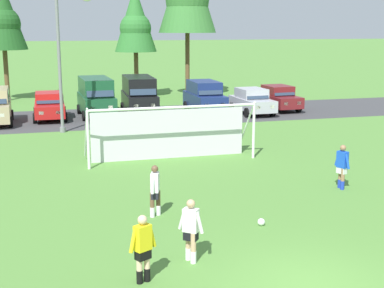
{
  "coord_description": "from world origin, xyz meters",
  "views": [
    {
      "loc": [
        -5.73,
        -10.55,
        5.85
      ],
      "look_at": [
        -0.58,
        7.88,
        1.75
      ],
      "focal_mm": 51.81,
      "sensor_mm": 36.0,
      "label": 1
    }
  ],
  "objects_px": {
    "parked_car_slot_center_left": "(96,96)",
    "player_striker_near": "(342,167)",
    "street_lamp": "(63,63)",
    "player_midfield_center": "(191,231)",
    "parked_car_slot_far_right": "(278,98)",
    "parked_car_slot_center": "(139,94)",
    "parked_car_slot_right": "(252,101)",
    "soccer_goal": "(170,131)",
    "parked_car_slot_center_right": "(205,96)",
    "soccer_ball": "(261,222)",
    "player_defender_far": "(155,191)",
    "parked_car_slot_left": "(50,106)",
    "referee": "(143,249)"
  },
  "relations": [
    {
      "from": "soccer_goal",
      "to": "parked_car_slot_center_left",
      "type": "bearing_deg",
      "value": 98.32
    },
    {
      "from": "player_defender_far",
      "to": "parked_car_slot_center",
      "type": "bearing_deg",
      "value": 81.05
    },
    {
      "from": "player_striker_near",
      "to": "parked_car_slot_center_left",
      "type": "relative_size",
      "value": 0.34
    },
    {
      "from": "street_lamp",
      "to": "player_midfield_center",
      "type": "bearing_deg",
      "value": -83.6
    },
    {
      "from": "player_striker_near",
      "to": "parked_car_slot_left",
      "type": "height_order",
      "value": "parked_car_slot_left"
    },
    {
      "from": "player_midfield_center",
      "to": "player_defender_far",
      "type": "relative_size",
      "value": 1.0
    },
    {
      "from": "parked_car_slot_center",
      "to": "parked_car_slot_right",
      "type": "relative_size",
      "value": 1.15
    },
    {
      "from": "player_striker_near",
      "to": "parked_car_slot_far_right",
      "type": "height_order",
      "value": "parked_car_slot_far_right"
    },
    {
      "from": "parked_car_slot_center_right",
      "to": "parked_car_slot_right",
      "type": "distance_m",
      "value": 3.24
    },
    {
      "from": "player_midfield_center",
      "to": "parked_car_slot_far_right",
      "type": "bearing_deg",
      "value": 61.0
    },
    {
      "from": "referee",
      "to": "player_defender_far",
      "type": "bearing_deg",
      "value": 74.6
    },
    {
      "from": "soccer_goal",
      "to": "parked_car_slot_center",
      "type": "distance_m",
      "value": 13.14
    },
    {
      "from": "parked_car_slot_left",
      "to": "player_midfield_center",
      "type": "bearing_deg",
      "value": -83.1
    },
    {
      "from": "parked_car_slot_right",
      "to": "street_lamp",
      "type": "height_order",
      "value": "street_lamp"
    },
    {
      "from": "player_defender_far",
      "to": "street_lamp",
      "type": "bearing_deg",
      "value": 97.32
    },
    {
      "from": "referee",
      "to": "soccer_ball",
      "type": "bearing_deg",
      "value": 33.77
    },
    {
      "from": "parked_car_slot_left",
      "to": "parked_car_slot_center_right",
      "type": "relative_size",
      "value": 0.92
    },
    {
      "from": "parked_car_slot_center_left",
      "to": "parked_car_slot_right",
      "type": "relative_size",
      "value": 1.14
    },
    {
      "from": "soccer_goal",
      "to": "street_lamp",
      "type": "bearing_deg",
      "value": 117.88
    },
    {
      "from": "soccer_goal",
      "to": "referee",
      "type": "distance_m",
      "value": 12.16
    },
    {
      "from": "parked_car_slot_left",
      "to": "parked_car_slot_far_right",
      "type": "xyz_separation_m",
      "value": [
        15.66,
        -0.2,
        0.0
      ]
    },
    {
      "from": "soccer_ball",
      "to": "street_lamp",
      "type": "xyz_separation_m",
      "value": [
        -4.81,
        16.77,
        3.74
      ]
    },
    {
      "from": "soccer_ball",
      "to": "parked_car_slot_left",
      "type": "height_order",
      "value": "parked_car_slot_left"
    },
    {
      "from": "parked_car_slot_center_right",
      "to": "street_lamp",
      "type": "height_order",
      "value": "street_lamp"
    },
    {
      "from": "street_lamp",
      "to": "player_striker_near",
      "type": "bearing_deg",
      "value": -56.94
    },
    {
      "from": "referee",
      "to": "street_lamp",
      "type": "height_order",
      "value": "street_lamp"
    },
    {
      "from": "referee",
      "to": "street_lamp",
      "type": "distance_m",
      "value": 19.75
    },
    {
      "from": "soccer_ball",
      "to": "player_striker_near",
      "type": "xyz_separation_m",
      "value": [
        4.3,
        2.78,
        0.71
      ]
    },
    {
      "from": "soccer_ball",
      "to": "soccer_goal",
      "type": "distance_m",
      "value": 9.03
    },
    {
      "from": "soccer_goal",
      "to": "parked_car_slot_center_right",
      "type": "distance_m",
      "value": 13.66
    },
    {
      "from": "soccer_ball",
      "to": "player_defender_far",
      "type": "bearing_deg",
      "value": 149.64
    },
    {
      "from": "parked_car_slot_center",
      "to": "parked_car_slot_right",
      "type": "distance_m",
      "value": 7.61
    },
    {
      "from": "parked_car_slot_far_right",
      "to": "street_lamp",
      "type": "xyz_separation_m",
      "value": [
        -14.93,
        -4.48,
        2.97
      ]
    },
    {
      "from": "parked_car_slot_center",
      "to": "parked_car_slot_right",
      "type": "bearing_deg",
      "value": -14.94
    },
    {
      "from": "parked_car_slot_center_right",
      "to": "parked_car_slot_center",
      "type": "bearing_deg",
      "value": 172.75
    },
    {
      "from": "parked_car_slot_center_right",
      "to": "player_midfield_center",
      "type": "bearing_deg",
      "value": -107.7
    },
    {
      "from": "soccer_ball",
      "to": "parked_car_slot_center_right",
      "type": "relative_size",
      "value": 0.05
    },
    {
      "from": "player_striker_near",
      "to": "parked_car_slot_right",
      "type": "height_order",
      "value": "parked_car_slot_right"
    },
    {
      "from": "player_midfield_center",
      "to": "player_defender_far",
      "type": "distance_m",
      "value": 3.6
    },
    {
      "from": "parked_car_slot_center_left",
      "to": "player_striker_near",
      "type": "bearing_deg",
      "value": -70.25
    },
    {
      "from": "parked_car_slot_left",
      "to": "parked_car_slot_right",
      "type": "height_order",
      "value": "same"
    },
    {
      "from": "player_midfield_center",
      "to": "parked_car_slot_center_right",
      "type": "xyz_separation_m",
      "value": [
        7.46,
        23.38,
        0.29
      ]
    },
    {
      "from": "player_defender_far",
      "to": "street_lamp",
      "type": "height_order",
      "value": "street_lamp"
    },
    {
      "from": "parked_car_slot_center_right",
      "to": "parked_car_slot_left",
      "type": "bearing_deg",
      "value": -179.89
    },
    {
      "from": "soccer_ball",
      "to": "soccer_goal",
      "type": "xyz_separation_m",
      "value": [
        -0.66,
        8.93,
        1.18
      ]
    },
    {
      "from": "soccer_goal",
      "to": "player_striker_near",
      "type": "bearing_deg",
      "value": -51.13
    },
    {
      "from": "referee",
      "to": "parked_car_slot_left",
      "type": "relative_size",
      "value": 0.39
    },
    {
      "from": "parked_car_slot_center_left",
      "to": "parked_car_slot_right",
      "type": "xyz_separation_m",
      "value": [
        10.22,
        -1.79,
        -0.47
      ]
    },
    {
      "from": "parked_car_slot_left",
      "to": "parked_car_slot_far_right",
      "type": "distance_m",
      "value": 15.66
    },
    {
      "from": "player_striker_near",
      "to": "street_lamp",
      "type": "distance_m",
      "value": 16.96
    }
  ]
}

